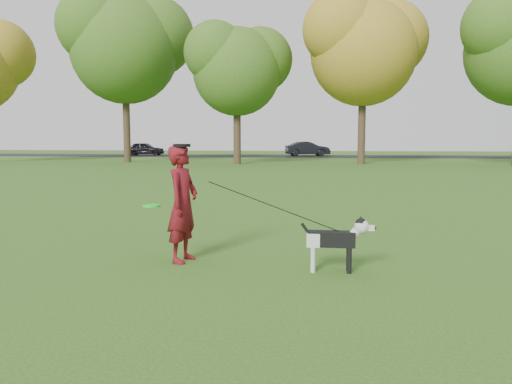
# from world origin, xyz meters

# --- Properties ---
(ground) EXTENTS (120.00, 120.00, 0.00)m
(ground) POSITION_xyz_m (0.00, 0.00, 0.00)
(ground) COLOR #285116
(ground) RESTS_ON ground
(road) EXTENTS (120.00, 7.00, 0.02)m
(road) POSITION_xyz_m (0.00, 40.00, 0.01)
(road) COLOR black
(road) RESTS_ON ground
(man) EXTENTS (0.48, 0.63, 1.57)m
(man) POSITION_xyz_m (-0.68, -0.11, 0.79)
(man) COLOR #560C18
(man) RESTS_ON ground
(dog) EXTENTS (0.93, 0.19, 0.71)m
(dog) POSITION_xyz_m (1.35, -0.40, 0.43)
(dog) COLOR black
(dog) RESTS_ON ground
(car_left) EXTENTS (3.83, 1.82, 1.26)m
(car_left) POSITION_xyz_m (-15.31, 40.00, 0.65)
(car_left) COLOR black
(car_left) RESTS_ON road
(car_mid) EXTENTS (4.29, 2.34, 1.34)m
(car_mid) POSITION_xyz_m (0.29, 40.00, 0.69)
(car_mid) COLOR black
(car_mid) RESTS_ON road
(man_held_items) EXTENTS (2.67, 0.41, 1.11)m
(man_held_items) POSITION_xyz_m (0.57, -0.28, 0.79)
(man_held_items) COLOR #1DE926
(man_held_items) RESTS_ON ground
(tree_row) EXTENTS (51.74, 8.86, 12.01)m
(tree_row) POSITION_xyz_m (-1.43, 26.07, 7.41)
(tree_row) COLOR #38281C
(tree_row) RESTS_ON ground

